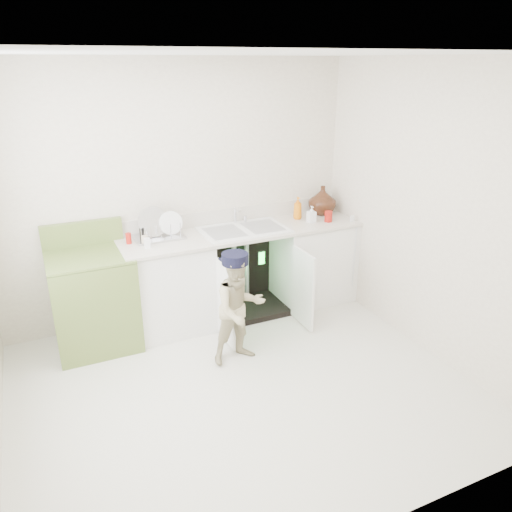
{
  "coord_description": "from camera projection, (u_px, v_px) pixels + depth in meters",
  "views": [
    {
      "loc": [
        -1.3,
        -3.09,
        2.46
      ],
      "look_at": [
        0.45,
        0.7,
        0.82
      ],
      "focal_mm": 35.0,
      "sensor_mm": 36.0,
      "label": 1
    }
  ],
  "objects": [
    {
      "name": "ground",
      "position": [
        242.0,
        388.0,
        4.02
      ],
      "size": [
        3.5,
        3.5,
        0.0
      ],
      "primitive_type": "plane",
      "color": "beige",
      "rests_on": "ground"
    },
    {
      "name": "room_shell",
      "position": [
        240.0,
        242.0,
        3.56
      ],
      "size": [
        6.0,
        5.5,
        1.26
      ],
      "color": "silver",
      "rests_on": "ground"
    },
    {
      "name": "counter_run",
      "position": [
        246.0,
        269.0,
        5.09
      ],
      "size": [
        2.44,
        1.02,
        1.21
      ],
      "color": "white",
      "rests_on": "ground"
    },
    {
      "name": "avocado_stove",
      "position": [
        94.0,
        299.0,
        4.48
      ],
      "size": [
        0.71,
        0.65,
        1.11
      ],
      "color": "#5D7132",
      "rests_on": "ground"
    },
    {
      "name": "repair_worker",
      "position": [
        239.0,
        308.0,
        4.23
      ],
      "size": [
        0.71,
        0.67,
        1.0
      ],
      "rotation": [
        0.0,
        0.0,
        0.08
      ],
      "color": "tan",
      "rests_on": "ground"
    }
  ]
}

